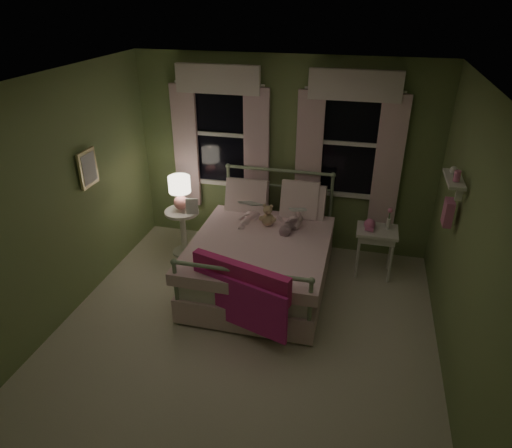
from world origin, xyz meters
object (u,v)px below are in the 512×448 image
(child_left, at_px, (249,200))
(nightstand_right, at_px, (377,237))
(bed, at_px, (263,257))
(nightstand_left, at_px, (183,226))
(child_right, at_px, (293,201))
(teddy_bear, at_px, (268,217))
(table_lamp, at_px, (180,190))

(child_left, relative_size, nightstand_right, 1.10)
(bed, xyz_separation_m, nightstand_left, (-1.23, 0.46, 0.04))
(child_right, distance_m, nightstand_left, 1.60)
(teddy_bear, distance_m, nightstand_right, 1.38)
(teddy_bear, height_order, table_lamp, table_lamp)
(child_right, xyz_separation_m, nightstand_left, (-1.50, 0.02, -0.54))
(child_left, bearing_deg, nightstand_right, -169.26)
(nightstand_left, bearing_deg, bed, -20.43)
(child_left, bearing_deg, child_right, -172.86)
(bed, xyz_separation_m, child_right, (0.27, 0.43, 0.59))
(table_lamp, bearing_deg, nightstand_right, 1.72)
(bed, xyz_separation_m, nightstand_right, (1.32, 0.53, 0.17))
(table_lamp, bearing_deg, bed, -20.43)
(child_left, xyz_separation_m, child_right, (0.56, 0.00, 0.04))
(child_right, bearing_deg, nightstand_left, 7.28)
(child_left, bearing_deg, teddy_bear, 157.64)
(teddy_bear, xyz_separation_m, nightstand_left, (-1.22, 0.18, -0.37))
(child_right, bearing_deg, child_left, 8.22)
(nightstand_right, bearing_deg, teddy_bear, -168.95)
(bed, bearing_deg, child_right, 57.61)
(bed, distance_m, child_right, 0.78)
(nightstand_left, relative_size, nightstand_right, 1.02)
(bed, height_order, child_left, child_left)
(nightstand_left, height_order, table_lamp, table_lamp)
(bed, distance_m, nightstand_right, 1.44)
(nightstand_left, distance_m, table_lamp, 0.54)
(teddy_bear, height_order, nightstand_right, teddy_bear)
(bed, bearing_deg, nightstand_right, 21.96)
(child_right, height_order, nightstand_right, child_right)
(child_left, relative_size, nightstand_left, 1.08)
(child_left, distance_m, teddy_bear, 0.35)
(nightstand_right, bearing_deg, child_right, -174.48)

